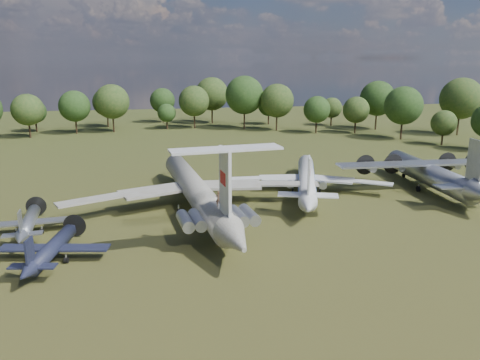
{
  "coord_description": "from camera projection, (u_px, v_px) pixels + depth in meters",
  "views": [
    {
      "loc": [
        -4.06,
        -64.9,
        22.22
      ],
      "look_at": [
        7.63,
        -0.04,
        5.0
      ],
      "focal_mm": 35.0,
      "sensor_mm": 36.0,
      "label": 1
    }
  ],
  "objects": [
    {
      "name": "an12_transport",
      "position": [
        429.0,
        177.0,
        80.81
      ],
      "size": [
        33.08,
        36.69,
        4.68
      ],
      "primitive_type": null,
      "rotation": [
        0.0,
        0.0,
        -0.04
      ],
      "color": "#A8ABB0",
      "rests_on": "ground"
    },
    {
      "name": "person_on_il62",
      "position": [
        219.0,
        199.0,
        55.73
      ],
      "size": [
        0.72,
        0.49,
        1.93
      ],
      "primitive_type": "imported",
      "rotation": [
        0.0,
        0.0,
        3.18
      ],
      "color": "#95684C",
      "rests_on": "il62_airliner"
    },
    {
      "name": "small_prop_west",
      "position": [
        53.0,
        252.0,
        52.3
      ],
      "size": [
        15.01,
        18.65,
        2.46
      ],
      "primitive_type": null,
      "rotation": [
        0.0,
        0.0,
        -0.17
      ],
      "color": "black",
      "rests_on": "ground"
    },
    {
      "name": "il62_airliner",
      "position": [
        196.0,
        195.0,
        69.59
      ],
      "size": [
        44.86,
        55.2,
        5.0
      ],
      "primitive_type": null,
      "rotation": [
        0.0,
        0.0,
        0.12
      ],
      "color": "beige",
      "rests_on": "ground"
    },
    {
      "name": "ground",
      "position": [
        188.0,
        215.0,
        68.11
      ],
      "size": [
        300.0,
        300.0,
        0.0
      ],
      "primitive_type": "plane",
      "color": "#244316",
      "rests_on": "ground"
    },
    {
      "name": "tu104_jet",
      "position": [
        306.0,
        182.0,
        79.16
      ],
      "size": [
        38.24,
        44.43,
        3.77
      ],
      "primitive_type": null,
      "rotation": [
        0.0,
        0.0,
        -0.3
      ],
      "color": "silver",
      "rests_on": "ground"
    },
    {
      "name": "small_prop_northwest",
      "position": [
        29.0,
        225.0,
        60.67
      ],
      "size": [
        13.52,
        17.42,
        2.39
      ],
      "primitive_type": null,
      "rotation": [
        0.0,
        0.0,
        0.1
      ],
      "color": "#A4A6AC",
      "rests_on": "ground"
    }
  ]
}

